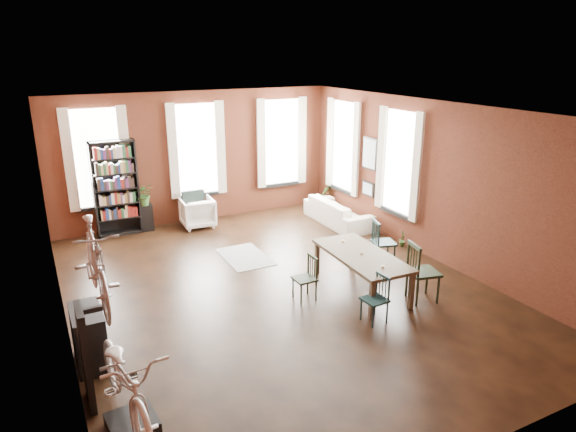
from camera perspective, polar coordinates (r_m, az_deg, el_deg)
room at (r=9.30m, az=-1.61°, el=5.65°), size 9.00×9.04×3.22m
dining_table at (r=9.29m, az=8.10°, el=-6.18°), size 1.01×2.07×0.69m
dining_chair_a at (r=8.28m, az=9.60°, el=-9.12°), size 0.38×0.38×0.77m
dining_chair_b at (r=8.86m, az=1.85°, el=-6.95°), size 0.36×0.36×0.78m
dining_chair_c at (r=9.08m, az=14.82°, el=-6.03°), size 0.58×0.58×1.04m
dining_chair_d at (r=10.43m, az=10.59°, el=-2.90°), size 0.52×0.52×0.91m
bookshelf at (r=12.38m, az=-18.59°, el=2.92°), size 1.00×0.32×2.20m
white_armchair at (r=12.63m, az=-10.04°, el=0.54°), size 0.80×0.75×0.78m
cream_sofa at (r=12.70m, az=5.61°, el=0.91°), size 0.61×2.08×0.81m
striped_rug at (r=10.77m, az=-4.82°, el=-4.54°), size 0.86×1.38×0.01m
bike_trainer at (r=6.54m, az=-16.91°, el=-21.21°), size 0.57×0.57×0.15m
bike_wall_rack at (r=6.76m, az=-21.59°, el=-14.41°), size 0.16×0.60×1.30m
console_table at (r=7.67m, az=-21.24°, el=-12.46°), size 0.40×0.80×0.80m
plant_stand at (r=12.69m, az=-15.49°, el=-0.14°), size 0.34×0.34×0.62m
plant_by_sofa at (r=14.01m, az=4.11°, el=1.57°), size 0.53×0.80×0.33m
plant_small at (r=11.55m, az=12.57°, el=-2.97°), size 0.44×0.41×0.14m
bicycle_floor at (r=5.92m, az=-17.97°, el=-13.43°), size 0.76×1.08×1.95m
bicycle_hung at (r=6.14m, az=-20.87°, el=-2.22°), size 0.47×1.00×1.66m
plant_on_stand at (r=12.50m, az=-15.71°, el=2.07°), size 0.61×0.65×0.42m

